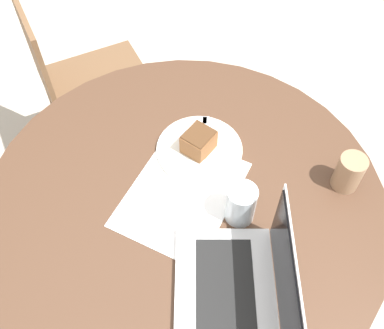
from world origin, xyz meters
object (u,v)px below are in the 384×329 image
(coffee_glass, at_px, (349,172))
(plate, at_px, (199,150))
(laptop, at_px, (240,292))
(chair, at_px, (83,87))

(coffee_glass, bearing_deg, plate, 127.36)
(coffee_glass, height_order, laptop, laptop)
(chair, bearing_deg, plate, 13.67)
(plate, relative_size, laptop, 0.59)
(plate, bearing_deg, laptop, -115.16)
(coffee_glass, bearing_deg, chair, 105.08)
(coffee_glass, relative_size, laptop, 0.26)
(chair, xyz_separation_m, coffee_glass, (0.28, -1.05, 0.36))
(plate, height_order, laptop, laptop)
(plate, height_order, coffee_glass, coffee_glass)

